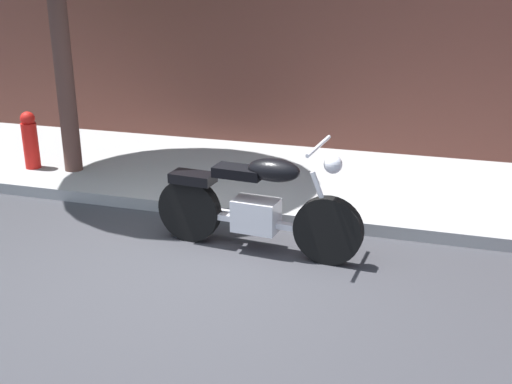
% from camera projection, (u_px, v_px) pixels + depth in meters
% --- Properties ---
extents(ground_plane, '(60.00, 60.00, 0.00)m').
position_uv_depth(ground_plane, '(185.00, 268.00, 5.83)').
color(ground_plane, '#38383D').
extents(sidewalk, '(23.18, 2.76, 0.14)m').
position_uv_depth(sidewalk, '(263.00, 177.00, 8.17)').
color(sidewalk, '#9F9F9F').
rests_on(sidewalk, ground).
extents(motorcycle, '(2.13, 0.70, 1.16)m').
position_uv_depth(motorcycle, '(256.00, 206.00, 6.03)').
color(motorcycle, black).
rests_on(motorcycle, ground).
extents(fire_hydrant, '(0.20, 0.20, 0.91)m').
position_uv_depth(fire_hydrant, '(31.00, 145.00, 8.22)').
color(fire_hydrant, red).
rests_on(fire_hydrant, ground).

